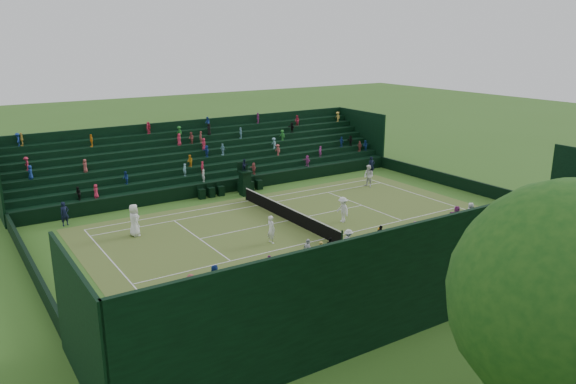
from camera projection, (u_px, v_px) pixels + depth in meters
name	position (u px, v px, depth m)	size (l,w,h in m)	color
ground	(288.00, 221.00, 37.40)	(160.00, 160.00, 0.00)	#386720
court_surface	(288.00, 221.00, 37.40)	(12.97, 26.77, 0.01)	#3D7025
perimeter_wall_north	(452.00, 181.00, 45.56)	(17.17, 0.20, 1.00)	black
perimeter_wall_south	(30.00, 265.00, 28.97)	(17.17, 0.20, 1.00)	black
perimeter_wall_east	(373.00, 254.00, 30.41)	(0.20, 31.77, 1.00)	black
perimeter_wall_west	(230.00, 186.00, 44.13)	(0.20, 31.77, 1.00)	black
north_grandstand	(432.00, 262.00, 26.74)	(6.60, 32.00, 4.90)	black
south_grandstand	(207.00, 163.00, 47.22)	(6.60, 32.00, 4.90)	black
tennis_net	(288.00, 213.00, 37.26)	(11.67, 0.10, 1.06)	black
umpire_chair	(245.00, 180.00, 43.04)	(0.91, 0.91, 2.85)	black
courtside_chairs	(231.00, 189.00, 43.63)	(0.50, 5.47, 1.09)	black
player_near_west	(134.00, 220.00, 34.36)	(0.99, 0.64, 2.03)	white
player_near_east	(271.00, 229.00, 33.21)	(0.63, 0.41, 1.71)	white
player_far_west	(369.00, 176.00, 45.53)	(0.88, 0.68, 1.80)	white
player_far_east	(343.00, 210.00, 36.96)	(1.11, 0.64, 1.71)	white
line_judge_north	(371.00, 166.00, 49.39)	(0.60, 0.39, 1.64)	black
line_judge_south	(65.00, 214.00, 36.28)	(0.58, 0.38, 1.60)	black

